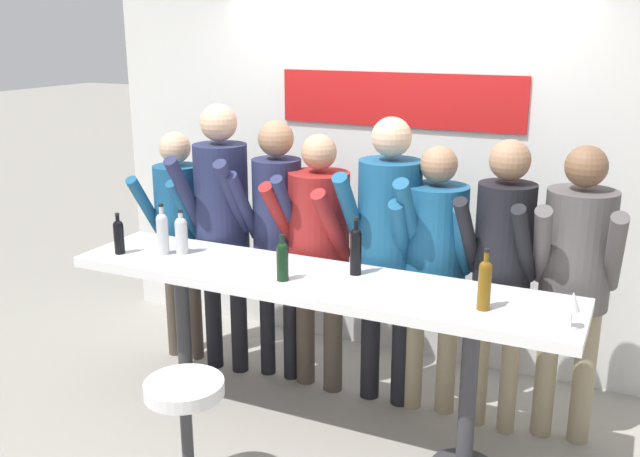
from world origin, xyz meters
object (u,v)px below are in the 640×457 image
(person_rightmost, at_px, (576,265))
(bar_stool, at_px, (186,421))
(person_far_right, at_px, (502,254))
(wine_bottle_0, at_px, (162,231))
(wine_bottle_1, at_px, (181,233))
(tasting_table, at_px, (313,298))
(person_far_left, at_px, (178,221))
(wine_bottle_4, at_px, (356,249))
(person_center_left, at_px, (277,221))
(wine_bottle_2, at_px, (282,259))
(wine_glass_0, at_px, (573,302))
(person_right, at_px, (435,253))
(wine_bottle_3, at_px, (485,282))
(wine_bottle_5, at_px, (119,235))
(person_center_right, at_px, (388,232))
(person_left, at_px, (221,209))
(person_center, at_px, (318,237))

(person_rightmost, bearing_deg, bar_stool, -144.78)
(person_far_right, xyz_separation_m, wine_bottle_0, (-1.92, -0.53, 0.03))
(wine_bottle_0, height_order, wine_bottle_1, wine_bottle_0)
(tasting_table, distance_m, person_far_left, 1.39)
(person_far_left, distance_m, wine_bottle_4, 1.53)
(person_center_left, height_order, person_far_right, person_center_left)
(person_far_left, xyz_separation_m, wine_bottle_2, (1.16, -0.65, 0.08))
(wine_bottle_1, xyz_separation_m, wine_glass_0, (2.26, -0.16, -0.00))
(person_right, relative_size, person_far_right, 0.96)
(wine_bottle_3, bearing_deg, person_right, 124.31)
(wine_bottle_1, xyz_separation_m, wine_bottle_3, (1.85, -0.11, 0.01))
(tasting_table, distance_m, wine_bottle_3, 1.00)
(wine_bottle_2, xyz_separation_m, wine_bottle_5, (-1.12, -0.00, -0.00))
(person_far_right, xyz_separation_m, wine_bottle_2, (-1.05, -0.63, 0.01))
(person_center_right, bearing_deg, person_rightmost, 1.95)
(bar_stool, distance_m, person_left, 1.57)
(person_center_right, distance_m, wine_bottle_4, 0.40)
(person_center, height_order, person_center_right, person_center_right)
(person_far_left, xyz_separation_m, person_center_right, (1.52, 0.01, 0.10))
(bar_stool, xyz_separation_m, person_rightmost, (1.63, 1.35, 0.63))
(person_right, xyz_separation_m, wine_bottle_5, (-1.76, -0.68, 0.07))
(bar_stool, distance_m, person_rightmost, 2.21)
(person_center_left, xyz_separation_m, wine_bottle_3, (1.48, -0.62, 0.02))
(person_center_right, height_order, wine_bottle_2, person_center_right)
(person_center_right, distance_m, wine_bottle_2, 0.75)
(person_center_right, xyz_separation_m, wine_bottle_3, (0.71, -0.61, -0.01))
(person_far_right, bearing_deg, wine_bottle_4, -147.03)
(tasting_table, distance_m, wine_bottle_2, 0.31)
(person_left, bearing_deg, bar_stool, -71.84)
(person_left, height_order, person_center_left, person_left)
(wine_bottle_1, relative_size, wine_bottle_3, 0.87)
(person_center_right, height_order, wine_bottle_4, person_center_right)
(tasting_table, height_order, person_right, person_right)
(tasting_table, bearing_deg, person_rightmost, 23.04)
(bar_stool, distance_m, wine_glass_0, 1.93)
(wine_glass_0, bearing_deg, person_left, 164.92)
(person_center_left, distance_m, wine_glass_0, 2.01)
(bar_stool, distance_m, person_far_left, 1.73)
(wine_bottle_1, xyz_separation_m, wine_bottle_5, (-0.34, -0.16, -0.01))
(person_center, bearing_deg, wine_glass_0, -16.17)
(bar_stool, bearing_deg, wine_bottle_5, 144.21)
(wine_bottle_0, distance_m, wine_bottle_1, 0.11)
(wine_bottle_4, bearing_deg, person_rightmost, 21.06)
(person_center_right, bearing_deg, bar_stool, -112.49)
(wine_bottle_0, height_order, wine_bottle_2, wine_bottle_0)
(person_center_right, bearing_deg, person_center, -178.77)
(person_center_left, bearing_deg, wine_bottle_5, -140.09)
(person_left, relative_size, person_rightmost, 1.07)
(person_right, height_order, wine_glass_0, person_right)
(person_right, height_order, wine_bottle_5, person_right)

